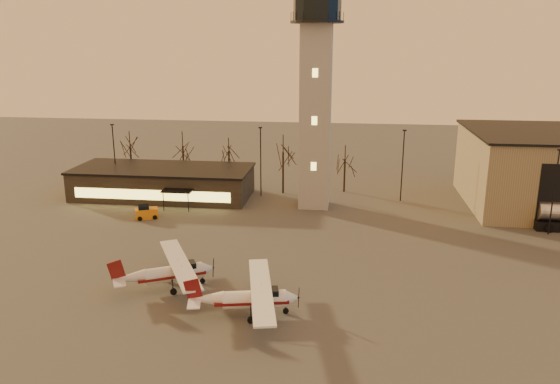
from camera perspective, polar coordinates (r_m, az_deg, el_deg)
name	(u,v)px	position (r m, az deg, el deg)	size (l,w,h in m)	color
ground	(290,308)	(47.24, 1.07, -11.98)	(220.00, 220.00, 0.00)	#474442
control_tower	(316,85)	(72.05, 3.78, 11.08)	(6.80, 6.80, 32.60)	#9C9A94
terminal	(163,182)	(80.70, -12.10, 1.03)	(25.40, 12.20, 4.30)	black
light_poles	(319,166)	(74.62, 4.06, 2.74)	(58.50, 12.25, 10.14)	black
tree_row	(229,148)	(84.37, -5.31, 4.56)	(37.20, 9.20, 8.80)	black
cessna_front	(256,302)	(45.64, -2.50, -11.39)	(9.88, 12.43, 3.42)	white
cessna_rear	(176,276)	(51.17, -10.85, -8.57)	(9.94, 11.78, 3.44)	silver
service_cart	(146,213)	(71.51, -13.79, -2.17)	(3.15, 2.61, 1.76)	orange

